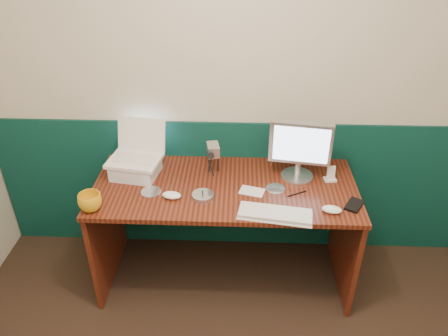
{
  "coord_description": "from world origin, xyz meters",
  "views": [
    {
      "loc": [
        -0.06,
        -0.81,
        2.24
      ],
      "look_at": [
        -0.14,
        1.23,
        0.97
      ],
      "focal_mm": 35.0,
      "sensor_mm": 36.0,
      "label": 1
    }
  ],
  "objects_px": {
    "monitor": "(299,151)",
    "mug": "(90,202)",
    "keyboard": "(275,214)",
    "camcorder": "(213,158)",
    "laptop": "(133,143)",
    "desk": "(225,233)"
  },
  "relations": [
    {
      "from": "laptop",
      "to": "monitor",
      "type": "xyz_separation_m",
      "value": [
        1.01,
        0.01,
        -0.04
      ]
    },
    {
      "from": "laptop",
      "to": "mug",
      "type": "xyz_separation_m",
      "value": [
        -0.18,
        -0.37,
        -0.17
      ]
    },
    {
      "from": "monitor",
      "to": "laptop",
      "type": "bearing_deg",
      "value": -170.59
    },
    {
      "from": "desk",
      "to": "laptop",
      "type": "xyz_separation_m",
      "value": [
        -0.56,
        0.1,
        0.6
      ]
    },
    {
      "from": "keyboard",
      "to": "camcorder",
      "type": "height_order",
      "value": "camcorder"
    },
    {
      "from": "desk",
      "to": "laptop",
      "type": "bearing_deg",
      "value": 169.67
    },
    {
      "from": "monitor",
      "to": "mug",
      "type": "height_order",
      "value": "monitor"
    },
    {
      "from": "laptop",
      "to": "camcorder",
      "type": "bearing_deg",
      "value": 14.57
    },
    {
      "from": "desk",
      "to": "camcorder",
      "type": "distance_m",
      "value": 0.51
    },
    {
      "from": "monitor",
      "to": "camcorder",
      "type": "xyz_separation_m",
      "value": [
        -0.53,
        0.03,
        -0.08
      ]
    },
    {
      "from": "desk",
      "to": "camcorder",
      "type": "bearing_deg",
      "value": 118.45
    },
    {
      "from": "desk",
      "to": "mug",
      "type": "xyz_separation_m",
      "value": [
        -0.74,
        -0.27,
        0.43
      ]
    },
    {
      "from": "laptop",
      "to": "mug",
      "type": "height_order",
      "value": "laptop"
    },
    {
      "from": "mug",
      "to": "laptop",
      "type": "bearing_deg",
      "value": 64.67
    },
    {
      "from": "camcorder",
      "to": "mug",
      "type": "bearing_deg",
      "value": -158.39
    },
    {
      "from": "monitor",
      "to": "mug",
      "type": "relative_size",
      "value": 2.82
    },
    {
      "from": "laptop",
      "to": "mug",
      "type": "bearing_deg",
      "value": -105.94
    },
    {
      "from": "desk",
      "to": "laptop",
      "type": "height_order",
      "value": "laptop"
    },
    {
      "from": "mug",
      "to": "monitor",
      "type": "bearing_deg",
      "value": 17.87
    },
    {
      "from": "keyboard",
      "to": "camcorder",
      "type": "distance_m",
      "value": 0.57
    },
    {
      "from": "monitor",
      "to": "camcorder",
      "type": "distance_m",
      "value": 0.53
    },
    {
      "from": "laptop",
      "to": "keyboard",
      "type": "bearing_deg",
      "value": -15.17
    }
  ]
}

